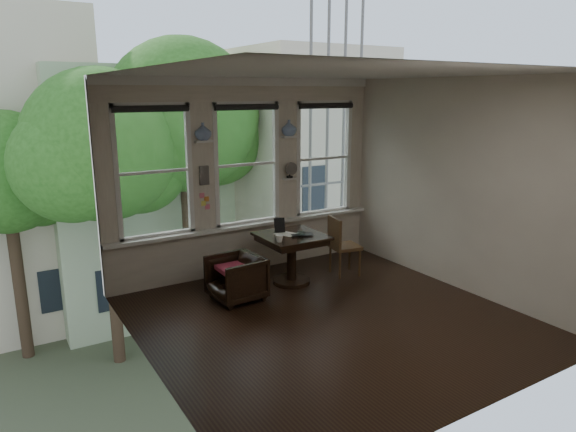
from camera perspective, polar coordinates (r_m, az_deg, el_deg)
ground at (r=6.61m, az=4.59°, el=-11.39°), size 4.50×4.50×0.00m
ceiling at (r=6.00m, az=5.15°, el=15.56°), size 4.50×4.50×0.00m
wall_back at (r=8.02m, az=-4.69°, el=4.32°), size 4.50×0.00×4.50m
wall_front at (r=4.58m, az=21.73°, el=-3.77°), size 4.50×0.00×4.50m
wall_left at (r=5.16m, az=-15.75°, el=-1.38°), size 0.00×4.50×4.50m
wall_right at (r=7.66m, az=18.59°, el=3.21°), size 0.00×4.50×4.50m
window_left at (r=7.46m, az=-14.73°, el=4.77°), size 1.10×0.12×1.90m
window_center at (r=8.00m, az=-4.72°, el=5.73°), size 1.10×0.12×1.90m
window_right at (r=8.74m, az=3.85°, el=6.42°), size 1.10×0.12×1.90m
shelf_left at (r=7.56m, az=-9.39°, el=8.20°), size 0.26×0.16×0.03m
shelf_right at (r=8.21m, az=0.12°, el=8.80°), size 0.26×0.16×0.03m
intercom at (r=7.65m, az=-9.33°, el=4.49°), size 0.14×0.06×0.28m
sticky_notes at (r=7.72m, az=-9.24°, el=1.93°), size 0.16×0.01×0.24m
desk_fan at (r=8.27m, az=0.19°, el=4.85°), size 0.20×0.20×0.24m
vase_left at (r=7.55m, az=-9.43°, el=9.25°), size 0.24×0.24×0.25m
vase_right at (r=8.20m, az=0.12°, el=9.77°), size 0.24×0.24×0.25m
table at (r=7.65m, az=0.39°, el=-4.80°), size 0.90×0.90×0.75m
armchair_left at (r=7.10m, az=-5.78°, el=-6.89°), size 0.73×0.71×0.62m
cushion_red at (r=7.05m, az=-5.81°, el=-5.84°), size 0.45×0.45×0.06m
side_chair_right at (r=8.03m, az=6.37°, el=-3.33°), size 0.49×0.49×0.92m
laptop at (r=7.43m, az=1.71°, el=-2.23°), size 0.37×0.29×0.03m
mug at (r=7.16m, az=-0.97°, el=-2.50°), size 0.13×0.13×0.10m
drinking_glass at (r=7.39m, az=1.43°, el=-2.04°), size 0.14×0.14×0.09m
tablet at (r=7.63m, az=-0.95°, el=-1.04°), size 0.18×0.12×0.22m
papers at (r=7.58m, az=-0.25°, el=-1.98°), size 0.33×0.37×0.00m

